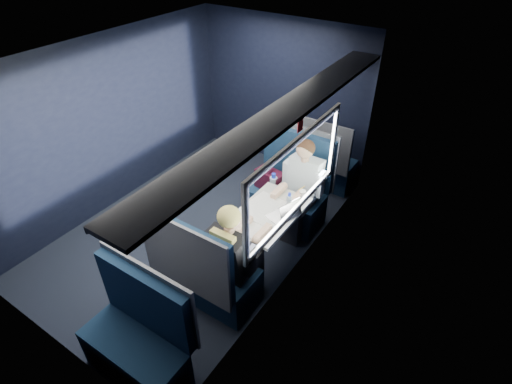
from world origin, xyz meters
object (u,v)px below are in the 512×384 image
Objects in this scene: table at (266,216)px; man at (301,185)px; seat_bay_near at (288,190)px; seat_row_front at (319,161)px; bottle_small at (289,202)px; woman at (234,252)px; seat_row_back at (139,340)px; laptop at (286,213)px; cup at (302,195)px; seat_bay_far at (206,274)px.

man is at bearing 84.48° from table.
seat_bay_near is 0.93m from seat_row_front.
seat_bay_near reaches higher than bottle_small.
seat_row_back is at bearing -102.93° from woman.
woman reaches higher than table.
laptop is 1.68× the size of bottle_small.
man is 3.75× the size of laptop.
cup is (0.16, -0.26, 0.07)m from man.
seat_bay_far is 1.42m from cup.
cup is at bearing 62.82° from table.
bottle_small is (0.37, -1.61, 0.42)m from seat_row_front.
seat_row_back is 1.16m from woman.
seat_bay_near reaches higher than seat_row_back.
cup is at bearing 72.77° from seat_bay_far.
table is 0.71m from woman.
seat_bay_far is at bearing -146.18° from woman.
seat_row_back is at bearing -90.00° from seat_row_front.
woman is at bearing -84.30° from seat_row_front.
cup is (0.22, 0.44, 0.13)m from table.
seat_row_back is 2.30m from cup.
seat_bay_near is at bearing 90.29° from seat_row_back.
seat_bay_far is 0.92m from seat_row_back.
laptop is 3.51× the size of cup.
seat_row_back is 2.53m from man.
bottle_small is at bearing 45.02° from table.
seat_bay_far reaches higher than bottle_small.
seat_bay_far is 6.02× the size of bottle_small.
laptop is (0.43, -1.78, 0.39)m from seat_row_front.
woman is 0.75m from laptop.
table is 0.86× the size of seat_row_front.
bottle_small is (0.19, 0.19, 0.17)m from table.
seat_row_front is at bearing 89.17° from seat_bay_near.
man is 0.71m from laptop.
table is at bearing 84.20° from seat_row_back.
seat_bay_far is 12.54× the size of cup.
seat_row_front is 3.59m from seat_row_back.
seat_bay_far reaches higher than seat_row_back.
seat_bay_near is 0.43m from man.
seat_bay_near is 1.62m from woman.
man reaches higher than seat_bay_far.
seat_bay_far is 1.06m from laptop.
laptop is 0.18m from bottle_small.
seat_bay_near is 1.03m from laptop.
bottle_small is (0.12, 0.89, 0.10)m from woman.
seat_bay_near reaches higher than laptop.
bottle_small is at bearing -77.08° from seat_row_front.
man is 0.54m from bottle_small.
cup is at bearing -73.34° from seat_row_front.
seat_row_back is 11.54× the size of cup.
man is at bearing 84.28° from seat_row_back.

